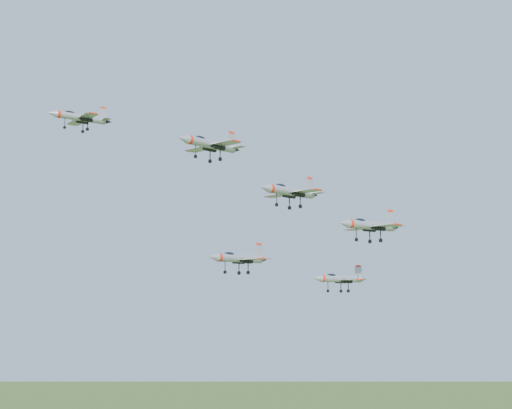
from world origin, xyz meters
TOP-DOWN VIEW (x-y plane):
  - jet_lead at (-23.76, 11.80)m, footprint 11.20×9.23m
  - jet_left_high at (-5.22, 1.15)m, footprint 13.68×11.56m
  - jet_right_high at (0.34, -13.79)m, footprint 12.47×10.48m
  - jet_left_low at (5.75, 10.14)m, footprint 13.99×11.72m
  - jet_right_low at (17.70, -11.82)m, footprint 13.72×11.34m
  - jet_trail at (19.50, -1.65)m, footprint 11.68×9.61m

SIDE VIEW (x-z plane):
  - jet_trail at x=19.50m, z-range 114.71..117.84m
  - jet_left_low at x=5.75m, z-range 118.16..121.91m
  - jet_right_low at x=17.70m, z-range 122.89..126.56m
  - jet_right_high at x=0.34m, z-range 127.02..130.36m
  - jet_left_high at x=-5.22m, z-range 136.22..139.91m
  - jet_lead at x=-23.76m, z-range 140.83..143.83m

